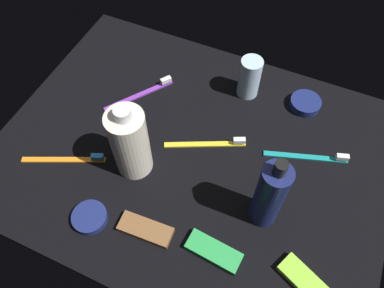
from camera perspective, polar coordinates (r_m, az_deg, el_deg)
The scene contains 13 objects.
ground_plane at distance 82.20cm, azimuth 0.00°, elevation -1.37°, with size 84.00×64.00×1.20cm, color black.
lotion_bottle at distance 68.25cm, azimuth 11.75°, elevation -7.68°, with size 5.37×5.37×20.04cm.
bodywash_bottle at distance 73.76cm, azimuth -9.46°, elevation 0.20°, with size 7.53×7.53×18.78cm.
deodorant_stick at distance 88.96cm, azimuth 8.78°, elevation 9.99°, with size 5.04×5.04×10.34cm, color silver.
toothbrush_purple at distance 91.70cm, azimuth -7.51°, elevation 7.79°, with size 11.48×15.32×2.10cm.
toothbrush_teal at distance 84.28cm, azimuth 17.71°, elevation -1.84°, with size 17.50×6.67×2.10cm.
toothbrush_orange at distance 84.27cm, azimuth -18.34°, elevation -2.17°, with size 16.94×8.39×2.10cm.
toothbrush_yellow at distance 82.20cm, azimuth 2.77°, elevation 0.11°, with size 16.80×8.75×2.10cm.
snack_bar_brown at distance 73.62cm, azimuth -7.11°, elevation -12.83°, with size 10.40×4.00×1.50cm, color brown.
snack_bar_green at distance 71.86cm, azimuth 3.33°, elevation -16.06°, with size 10.40×4.00×1.50cm, color green.
snack_bar_lime at distance 73.19cm, azimuth 17.02°, elevation -19.54°, with size 10.40×4.00×1.50cm, color #8CD133.
cream_tin_left at distance 92.23cm, azimuth 16.91°, elevation 5.96°, with size 7.17×7.17×1.98cm, color navy.
cream_tin_right at distance 76.49cm, azimuth -15.34°, elevation -10.76°, with size 6.84×6.84×1.68cm, color navy.
Camera 1 is at (17.51, -39.36, 69.40)cm, focal length 34.92 mm.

